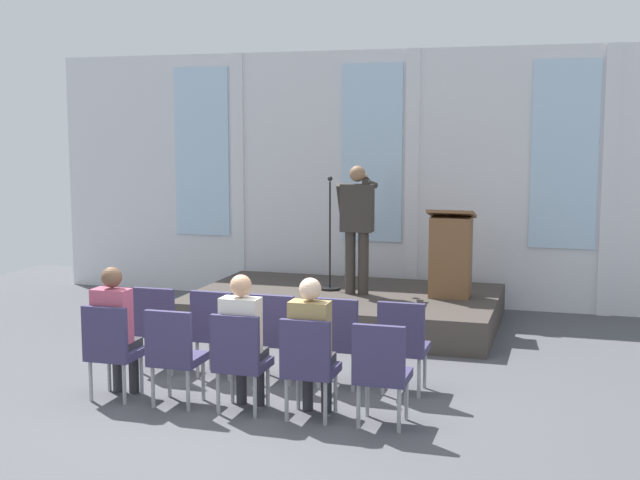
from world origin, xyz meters
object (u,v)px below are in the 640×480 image
Objects in this scene: chair_r0_c2 at (276,332)px; speaker at (357,220)px; chair_r1_c0 at (111,346)px; chair_r0_c4 at (403,341)px; chair_r1_c2 at (240,356)px; chair_r1_c1 at (174,351)px; chair_r1_c3 at (309,362)px; lectern at (451,255)px; chair_r1_c4 at (381,368)px; chair_r0_c3 at (338,336)px; mic_stand at (330,265)px; chair_r0_c1 at (216,328)px; audience_r1_c3 at (311,340)px; audience_r1_c0 at (115,325)px; audience_r1_c2 at (243,335)px; chair_r0_c0 at (159,324)px.

speaker is at bearing 86.75° from chair_r0_c2.
speaker is 4.15m from chair_r1_c0.
chair_r0_c4 is 1.65m from chair_r1_c2.
chair_r1_c2 is at bearing 0.00° from chair_r1_c0.
chair_r1_c1 and chair_r1_c3 have the same top height.
lectern is at bearing 64.82° from chair_r0_c2.
chair_r1_c0 and chair_r1_c4 have the same top height.
chair_r0_c3 is at bearing 36.76° from chair_r1_c1.
chair_r1_c4 is (1.32, -0.99, 0.00)m from chair_r0_c2.
chair_r0_c4 is (1.59, -2.97, -0.22)m from mic_stand.
chair_r0_c1 and chair_r1_c3 have the same top height.
audience_r1_c3 is (1.99, 0.08, 0.18)m from chair_r1_c0.
chair_r1_c0 is 0.20m from audience_r1_c0.
chair_r1_c0 is at bearing -176.40° from audience_r1_c2.
speaker reaches higher than chair_r1_c2.
lectern is 3.92m from audience_r1_c3.
chair_r0_c2 is 1.00× the size of chair_r1_c3.
chair_r0_c0 is 0.73× the size of audience_r1_c3.
audience_r1_c0 is at bearing -179.99° from audience_r1_c3.
chair_r1_c0 is at bearing -143.24° from chair_r0_c2.
mic_stand reaches higher than chair_r0_c3.
chair_r0_c0 is 2.83m from chair_r1_c4.
audience_r1_c0 is (-2.70, -3.84, -0.25)m from lectern.
chair_r1_c3 is 0.73× the size of audience_r1_c3.
chair_r0_c2 is 1.61m from audience_r1_c0.
lectern reaches higher than chair_r0_c2.
audience_r1_c2 reaches higher than chair_r0_c4.
chair_r0_c1 is 1.14m from audience_r1_c2.
chair_r0_c0 is at bearing -117.98° from speaker.
chair_r1_c3 is at bearing -26.47° from chair_r0_c0.
chair_r0_c3 is at bearing -72.66° from mic_stand.
lectern is 4.19m from chair_r1_c2.
chair_r0_c2 and chair_r1_c0 have the same top height.
lectern is 4.09m from audience_r1_c2.
lectern is at bearing 79.40° from audience_r1_c3.
audience_r1_c2 is 1.37× the size of chair_r1_c4.
lectern is 1.23× the size of chair_r1_c2.
lectern is 1.23× the size of chair_r0_c1.
chair_r0_c1 and chair_r1_c0 have the same top height.
chair_r0_c0 is at bearing 180.00° from chair_r0_c4.
audience_r1_c2 is at bearing -109.77° from lectern.
mic_stand is at bearing 93.92° from audience_r1_c2.
audience_r1_c3 reaches higher than chair_r0_c4.
chair_r0_c0 is at bearing 90.00° from chair_r1_c0.
chair_r0_c3 is 1.00× the size of chair_r1_c0.
chair_r1_c2 is 1.00× the size of chair_r1_c3.
chair_r1_c1 is at bearing 180.00° from chair_r1_c3.
chair_r1_c0 is 0.72× the size of audience_r1_c0.
chair_r0_c2 is 1.00× the size of chair_r1_c4.
chair_r0_c0 is 1.32m from chair_r0_c2.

